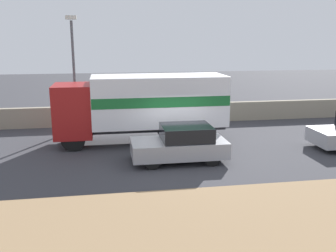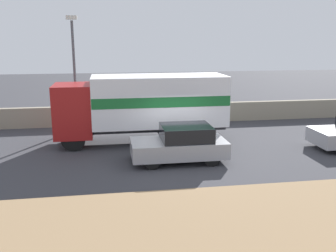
% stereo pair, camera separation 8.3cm
% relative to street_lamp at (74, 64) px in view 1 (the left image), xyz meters
% --- Properties ---
extents(ground_plane, '(80.00, 80.00, 0.00)m').
position_rel_street_lamp_xyz_m(ground_plane, '(4.69, -6.07, -3.56)').
color(ground_plane, '#38383D').
extents(dirt_shoulder_foreground, '(60.00, 6.18, 0.04)m').
position_rel_street_lamp_xyz_m(dirt_shoulder_foreground, '(4.69, -12.26, -3.54)').
color(dirt_shoulder_foreground, '#937551').
rests_on(dirt_shoulder_foreground, ground_plane).
extents(stone_wall_backdrop, '(60.00, 0.35, 1.14)m').
position_rel_street_lamp_xyz_m(stone_wall_backdrop, '(4.69, 0.84, -2.99)').
color(stone_wall_backdrop, gray).
rests_on(stone_wall_backdrop, ground_plane).
extents(street_lamp, '(0.56, 0.28, 6.06)m').
position_rel_street_lamp_xyz_m(street_lamp, '(0.00, 0.00, 0.00)').
color(street_lamp, '#4C4C51').
rests_on(street_lamp, ground_plane).
extents(box_truck, '(7.99, 2.44, 3.22)m').
position_rel_street_lamp_xyz_m(box_truck, '(3.46, -3.15, -1.66)').
color(box_truck, maroon).
rests_on(box_truck, ground_plane).
extents(car_hatchback, '(3.85, 1.84, 1.49)m').
position_rel_street_lamp_xyz_m(car_hatchback, '(4.58, -6.22, -2.83)').
color(car_hatchback, '#9E9EA3').
rests_on(car_hatchback, ground_plane).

